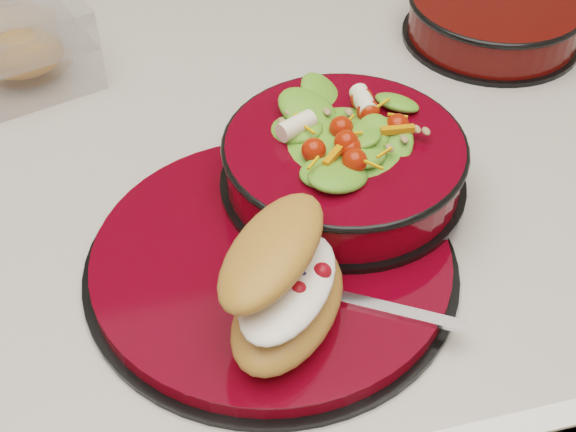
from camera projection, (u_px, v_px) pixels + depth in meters
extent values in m
cube|color=white|center=(169.00, 427.00, 1.12)|extent=(1.16, 0.66, 0.86)
cube|color=#B3ADA4|center=(123.00, 186.00, 0.81)|extent=(1.24, 0.74, 0.04)
cylinder|color=black|center=(271.00, 266.00, 0.70)|extent=(0.32, 0.32, 0.01)
cylinder|color=#5E030B|center=(271.00, 258.00, 0.69)|extent=(0.31, 0.31, 0.01)
torus|color=black|center=(285.00, 261.00, 0.68)|extent=(0.17, 0.17, 0.01)
cylinder|color=black|center=(342.00, 181.00, 0.75)|extent=(0.23, 0.23, 0.01)
cylinder|color=#5E030B|center=(344.00, 161.00, 0.73)|extent=(0.21, 0.21, 0.04)
torus|color=black|center=(345.00, 145.00, 0.72)|extent=(0.22, 0.22, 0.01)
ellipsoid|color=#4E8B26|center=(345.00, 148.00, 0.72)|extent=(0.18, 0.18, 0.07)
sphere|color=red|center=(396.00, 103.00, 0.70)|extent=(0.02, 0.02, 0.02)
sphere|color=red|center=(370.00, 85.00, 0.72)|extent=(0.02, 0.02, 0.02)
sphere|color=red|center=(332.00, 82.00, 0.72)|extent=(0.02, 0.02, 0.02)
sphere|color=red|center=(302.00, 95.00, 0.71)|extent=(0.02, 0.02, 0.02)
sphere|color=red|center=(297.00, 118.00, 0.68)|extent=(0.02, 0.02, 0.02)
sphere|color=red|center=(322.00, 138.00, 0.66)|extent=(0.02, 0.02, 0.02)
sphere|color=red|center=(363.00, 142.00, 0.66)|extent=(0.02, 0.02, 0.02)
sphere|color=red|center=(394.00, 127.00, 0.67)|extent=(0.02, 0.02, 0.02)
cylinder|color=silver|center=(365.00, 81.00, 0.72)|extent=(0.03, 0.04, 0.02)
cylinder|color=silver|center=(296.00, 105.00, 0.70)|extent=(0.04, 0.03, 0.02)
cube|color=orange|center=(335.00, 134.00, 0.66)|extent=(0.03, 0.03, 0.01)
cube|color=orange|center=(400.00, 109.00, 0.69)|extent=(0.03, 0.02, 0.01)
ellipsoid|color=#B87538|center=(288.00, 307.00, 0.62)|extent=(0.14, 0.15, 0.04)
ellipsoid|color=white|center=(288.00, 287.00, 0.60)|extent=(0.12, 0.13, 0.02)
ellipsoid|color=#B87538|center=(282.00, 249.00, 0.60)|extent=(0.13, 0.15, 0.03)
sphere|color=#B10C13|center=(260.00, 287.00, 0.59)|extent=(0.01, 0.01, 0.01)
sphere|color=#B10C13|center=(298.00, 290.00, 0.59)|extent=(0.01, 0.01, 0.01)
sphere|color=#B10C13|center=(322.00, 271.00, 0.60)|extent=(0.01, 0.01, 0.01)
sphere|color=#191947|center=(276.00, 278.00, 0.60)|extent=(0.01, 0.01, 0.01)
sphere|color=#191947|center=(303.00, 277.00, 0.60)|extent=(0.01, 0.01, 0.01)
sphere|color=#191947|center=(290.00, 286.00, 0.59)|extent=(0.01, 0.01, 0.01)
cube|color=silver|center=(389.00, 309.00, 0.64)|extent=(0.11, 0.07, 0.00)
cube|color=silver|center=(299.00, 287.00, 0.65)|extent=(0.04, 0.04, 0.00)
ellipsoid|color=#B87538|center=(21.00, 54.00, 0.89)|extent=(0.09, 0.08, 0.05)
cylinder|color=black|center=(490.00, 36.00, 0.97)|extent=(0.21, 0.21, 0.01)
cylinder|color=#450704|center=(494.00, 16.00, 0.95)|extent=(0.20, 0.20, 0.05)
torus|color=black|center=(497.00, 0.00, 0.94)|extent=(0.21, 0.21, 0.01)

